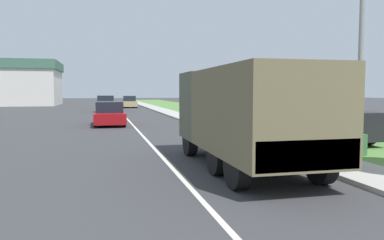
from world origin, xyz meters
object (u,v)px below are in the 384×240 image
object	(u,v)px
military_truck	(245,111)
car_nearest_ahead	(109,114)
car_second_ahead	(106,105)
lamp_post	(355,7)
car_third_ahead	(129,102)
pickup_truck	(319,119)

from	to	relation	value
military_truck	car_nearest_ahead	bearing A→B (deg)	103.10
car_second_ahead	military_truck	bearing A→B (deg)	-83.42
military_truck	lamp_post	world-z (taller)	lamp_post
car_third_ahead	lamp_post	world-z (taller)	lamp_post
military_truck	car_third_ahead	xyz separation A→B (m)	(-0.33, 40.58, -0.86)
military_truck	car_nearest_ahead	distance (m)	14.95
car_nearest_ahead	military_truck	bearing A→B (deg)	-76.90
military_truck	lamp_post	bearing A→B (deg)	-21.66
military_truck	pickup_truck	xyz separation A→B (m)	(5.40, 4.97, -0.68)
military_truck	car_second_ahead	distance (m)	30.47
military_truck	pickup_truck	size ratio (longest dim) A/B	1.22
military_truck	car_second_ahead	bearing A→B (deg)	96.58
car_second_ahead	car_third_ahead	size ratio (longest dim) A/B	0.97
pickup_truck	lamp_post	xyz separation A→B (m)	(-2.81, -6.00, 3.38)
car_nearest_ahead	car_second_ahead	size ratio (longest dim) A/B	1.01
military_truck	lamp_post	xyz separation A→B (m)	(2.59, -1.03, 2.70)
military_truck	car_second_ahead	world-z (taller)	military_truck
car_nearest_ahead	lamp_post	bearing A→B (deg)	-69.01
car_second_ahead	pickup_truck	world-z (taller)	pickup_truck
car_nearest_ahead	car_third_ahead	world-z (taller)	car_third_ahead
car_nearest_ahead	car_second_ahead	bearing A→B (deg)	90.39
car_nearest_ahead	car_third_ahead	size ratio (longest dim) A/B	0.98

